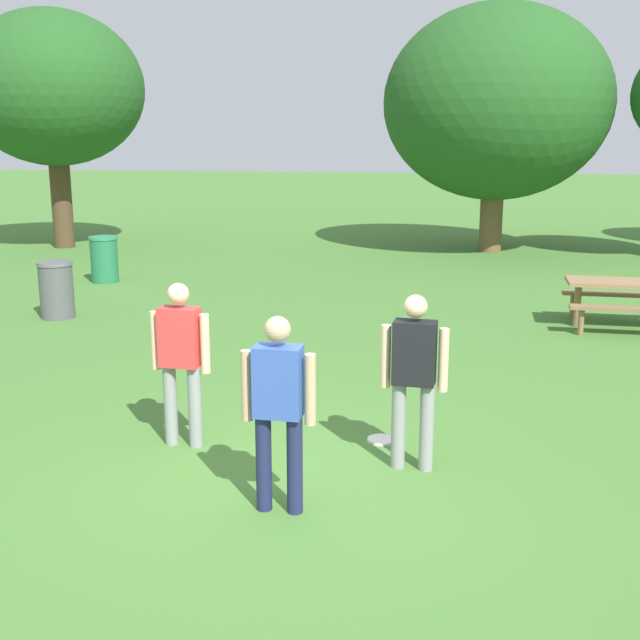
% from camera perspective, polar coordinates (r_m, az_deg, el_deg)
% --- Properties ---
extents(ground_plane, '(120.00, 120.00, 0.00)m').
position_cam_1_polar(ground_plane, '(7.24, -2.72, -11.46)').
color(ground_plane, '#447530').
extents(person_thrower, '(0.61, 0.25, 1.64)m').
position_cam_1_polar(person_thrower, '(7.82, -9.99, -2.41)').
color(person_thrower, gray).
rests_on(person_thrower, ground).
extents(person_catcher, '(0.61, 0.25, 1.64)m').
position_cam_1_polar(person_catcher, '(7.21, 6.77, -3.64)').
color(person_catcher, gray).
rests_on(person_catcher, ground).
extents(person_bystander, '(0.61, 0.23, 1.64)m').
position_cam_1_polar(person_bystander, '(6.36, -3.01, -5.88)').
color(person_bystander, '#1E234C').
rests_on(person_bystander, ground).
extents(frisbee, '(0.28, 0.28, 0.03)m').
position_cam_1_polar(frisbee, '(8.12, 4.42, -8.58)').
color(frisbee, white).
rests_on(frisbee, ground).
extents(picnic_table_near, '(1.73, 1.46, 0.77)m').
position_cam_1_polar(picnic_table_near, '(13.45, 20.87, 1.78)').
color(picnic_table_near, olive).
rests_on(picnic_table_near, ground).
extents(trash_can_beside_table, '(0.59, 0.59, 0.96)m').
position_cam_1_polar(trash_can_beside_table, '(14.03, -18.41, 2.08)').
color(trash_can_beside_table, '#515156').
rests_on(trash_can_beside_table, ground).
extents(trash_can_further_along, '(0.59, 0.59, 0.96)m').
position_cam_1_polar(trash_can_further_along, '(17.22, -15.25, 4.24)').
color(trash_can_further_along, '#237047').
rests_on(trash_can_further_along, ground).
extents(tree_tall_left, '(4.74, 4.74, 6.23)m').
position_cam_1_polar(tree_tall_left, '(22.89, -18.61, 15.44)').
color(tree_tall_left, '#4C3823').
rests_on(tree_tall_left, ground).
extents(tree_broad_center, '(5.78, 5.78, 6.27)m').
position_cam_1_polar(tree_broad_center, '(21.44, 12.58, 14.96)').
color(tree_broad_center, brown).
rests_on(tree_broad_center, ground).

